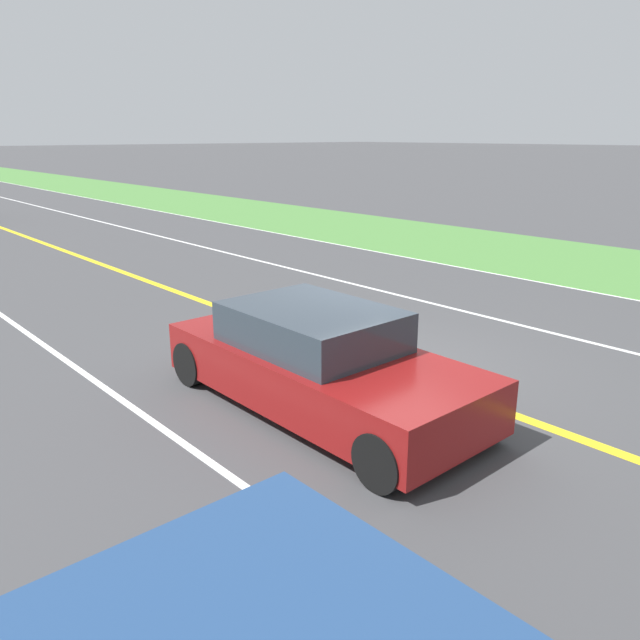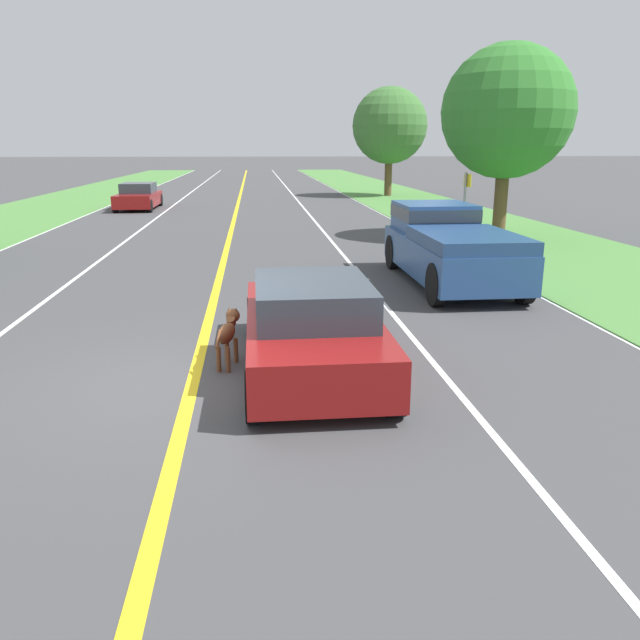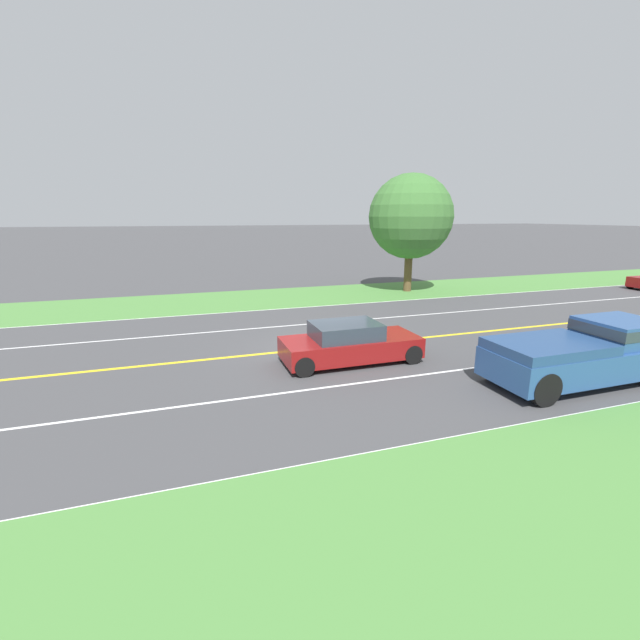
{
  "view_description": "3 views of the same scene",
  "coord_description": "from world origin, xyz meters",
  "px_view_note": "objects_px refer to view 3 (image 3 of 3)",
  "views": [
    {
      "loc": [
        6.59,
        5.98,
        3.4
      ],
      "look_at": [
        1.06,
        -0.26,
        0.91
      ],
      "focal_mm": 35.0,
      "sensor_mm": 36.0,
      "label": 1
    },
    {
      "loc": [
        0.9,
        -8.14,
        3.11
      ],
      "look_at": [
        1.74,
        -0.17,
        0.88
      ],
      "focal_mm": 35.0,
      "sensor_mm": 36.0,
      "label": 2
    },
    {
      "loc": [
        13.98,
        -4.7,
        4.65
      ],
      "look_at": [
        0.79,
        -0.29,
        1.25
      ],
      "focal_mm": 24.0,
      "sensor_mm": 36.0,
      "label": 3
    }
  ],
  "objects_px": {
    "roadside_tree_left_near": "(411,217)",
    "dog": "(342,336)",
    "ego_car": "(349,343)",
    "pickup_truck": "(584,352)"
  },
  "relations": [
    {
      "from": "ego_car",
      "to": "roadside_tree_left_near",
      "type": "relative_size",
      "value": 0.62
    },
    {
      "from": "dog",
      "to": "roadside_tree_left_near",
      "type": "bearing_deg",
      "value": 153.93
    },
    {
      "from": "roadside_tree_left_near",
      "to": "dog",
      "type": "bearing_deg",
      "value": -39.72
    },
    {
      "from": "ego_car",
      "to": "roadside_tree_left_near",
      "type": "height_order",
      "value": "roadside_tree_left_near"
    },
    {
      "from": "ego_car",
      "to": "pickup_truck",
      "type": "bearing_deg",
      "value": 56.44
    },
    {
      "from": "dog",
      "to": "pickup_truck",
      "type": "relative_size",
      "value": 0.2
    },
    {
      "from": "ego_car",
      "to": "pickup_truck",
      "type": "height_order",
      "value": "pickup_truck"
    },
    {
      "from": "ego_car",
      "to": "dog",
      "type": "height_order",
      "value": "ego_car"
    },
    {
      "from": "ego_car",
      "to": "dog",
      "type": "bearing_deg",
      "value": 169.51
    },
    {
      "from": "dog",
      "to": "pickup_truck",
      "type": "distance_m",
      "value": 7.34
    }
  ]
}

